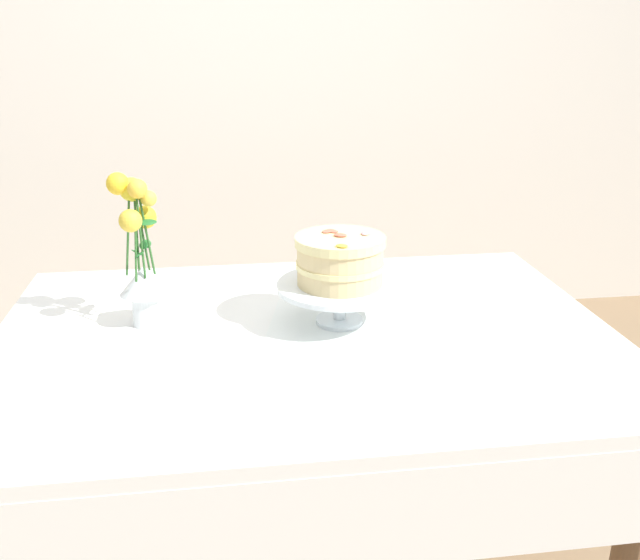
% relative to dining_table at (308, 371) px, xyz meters
% --- Properties ---
extents(back_wall, '(7.00, 0.08, 2.80)m').
position_rel_dining_table_xyz_m(back_wall, '(0.00, 1.92, 0.75)').
color(back_wall, silver).
rests_on(back_wall, ground).
extents(dining_table, '(1.40, 1.00, 0.74)m').
position_rel_dining_table_xyz_m(dining_table, '(0.00, 0.00, 0.00)').
color(dining_table, white).
rests_on(dining_table, ground).
extents(linen_napkin, '(0.38, 0.38, 0.00)m').
position_rel_dining_table_xyz_m(linen_napkin, '(0.08, 0.06, 0.09)').
color(linen_napkin, white).
rests_on(linen_napkin, dining_table).
extents(cake_stand, '(0.29, 0.29, 0.10)m').
position_rel_dining_table_xyz_m(cake_stand, '(0.08, 0.06, 0.17)').
color(cake_stand, silver).
rests_on(cake_stand, linen_napkin).
extents(layer_cake, '(0.20, 0.20, 0.12)m').
position_rel_dining_table_xyz_m(layer_cake, '(0.08, 0.06, 0.25)').
color(layer_cake, beige).
rests_on(layer_cake, cake_stand).
extents(flower_vase, '(0.12, 0.13, 0.36)m').
position_rel_dining_table_xyz_m(flower_vase, '(-0.36, 0.12, 0.26)').
color(flower_vase, silver).
rests_on(flower_vase, dining_table).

